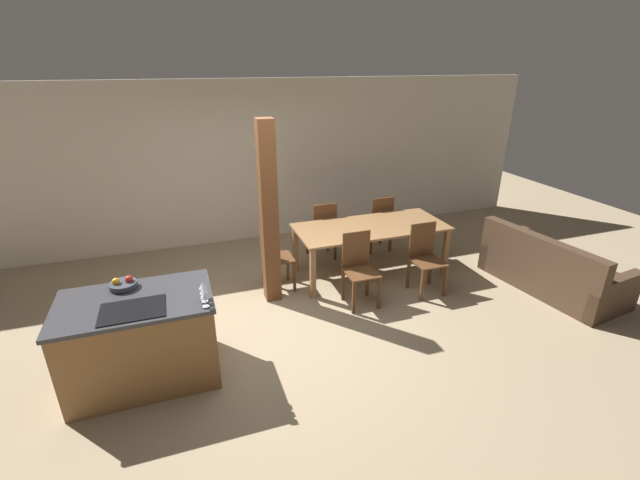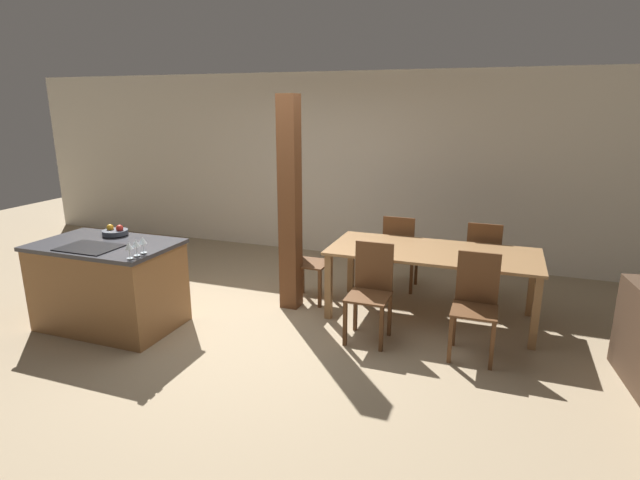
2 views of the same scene
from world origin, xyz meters
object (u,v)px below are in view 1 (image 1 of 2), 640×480
kitchen_island (142,339)px  wine_glass_middle (204,290)px  dining_chair_far_right (379,222)px  fruit_bowl (123,284)px  couch (550,271)px  wine_glass_far (203,286)px  dining_chair_near_right (425,257)px  wine_glass_near (205,295)px  timber_post (269,215)px  dining_chair_head_end (272,256)px  dining_chair_near_left (359,267)px  dining_table (371,231)px  dining_chair_far_left (323,230)px

kitchen_island → wine_glass_middle: bearing=-22.9°
wine_glass_middle → dining_chair_far_right: wine_glass_middle is taller
fruit_bowl → couch: (5.36, -0.16, -0.67)m
wine_glass_far → dining_chair_near_right: size_ratio=0.16×
fruit_bowl → wine_glass_far: wine_glass_far is taller
wine_glass_near → timber_post: timber_post is taller
wine_glass_far → timber_post: size_ratio=0.06×
dining_chair_near_right → dining_chair_far_right: same height
wine_glass_middle → dining_chair_head_end: size_ratio=0.16×
fruit_bowl → wine_glass_near: size_ratio=1.72×
kitchen_island → dining_chair_far_right: (3.58, 2.07, 0.05)m
dining_chair_near_right → dining_chair_near_left: bearing=180.0°
dining_table → wine_glass_far: bearing=-148.1°
fruit_bowl → dining_chair_far_left: size_ratio=0.28×
wine_glass_far → couch: bearing=3.6°
dining_chair_far_left → timber_post: bearing=42.1°
dining_table → dining_chair_near_left: dining_chair_near_left is taller
dining_chair_near_right → wine_glass_far: bearing=-164.4°
wine_glass_near → dining_table: (2.46, 1.72, -0.35)m
fruit_bowl → dining_chair_near_right: size_ratio=0.28×
dining_chair_near_right → dining_chair_head_end: same height
wine_glass_near → couch: wine_glass_near is taller
fruit_bowl → wine_glass_near: (0.73, -0.63, 0.08)m
kitchen_island → dining_chair_near_right: bearing=10.4°
wine_glass_far → dining_chair_head_end: 1.90m
wine_glass_middle → dining_table: wine_glass_middle is taller
wine_glass_middle → dining_chair_near_left: size_ratio=0.16×
dining_chair_head_end → timber_post: (-0.07, -0.24, 0.68)m
couch → dining_chair_far_left: bearing=46.1°
fruit_bowl → timber_post: bearing=27.0°
dining_chair_near_left → dining_chair_head_end: 1.20m
fruit_bowl → dining_chair_far_left: fruit_bowl is taller
fruit_bowl → dining_table: bearing=18.8°
fruit_bowl → dining_chair_near_left: bearing=8.0°
wine_glass_near → dining_table: 3.02m
dining_chair_near_right → timber_post: timber_post is taller
wine_glass_far → timber_post: bearing=54.3°
fruit_bowl → dining_chair_head_end: size_ratio=0.28×
couch → timber_post: (-3.70, 1.00, 0.91)m
wine_glass_far → dining_chair_near_right: bearing=15.6°
wine_glass_near → wine_glass_far: size_ratio=1.00×
dining_table → timber_post: size_ratio=0.92×
kitchen_island → wine_glass_middle: (0.63, -0.26, 0.57)m
wine_glass_far → dining_chair_head_end: (1.00, 1.53, -0.52)m
dining_chair_far_left → couch: dining_chair_far_left is taller
wine_glass_near → dining_chair_head_end: wine_glass_near is taller
dining_chair_far_right → wine_glass_far: bearing=37.1°
wine_glass_near → dining_chair_far_left: bearing=50.8°
dining_chair_head_end → timber_post: size_ratio=0.40×
dining_chair_far_left → couch: size_ratio=0.49×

